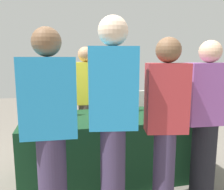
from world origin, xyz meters
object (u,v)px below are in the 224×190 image
object	(u,v)px
wine_bottle_1	(112,103)
server_pouring	(86,99)
wine_bottle_3	(158,101)
guest_0	(50,127)
guest_1	(113,116)
guest_2	(166,121)
wine_glass_1	(130,109)
wine_glass_0	(59,114)
menu_board	(149,116)
wine_bottle_0	(68,107)
guest_3	(206,117)
wine_glass_2	(162,110)
wine_bottle_2	(135,103)

from	to	relation	value
wine_bottle_1	server_pouring	distance (m)	0.53
wine_bottle_3	guest_0	size ratio (longest dim) A/B	0.20
guest_1	guest_2	xyz separation A→B (m)	(0.47, 0.02, -0.08)
wine_glass_1	guest_1	distance (m)	0.78
wine_glass_0	menu_board	distance (m)	1.88
wine_bottle_0	wine_glass_1	xyz separation A→B (m)	(0.67, -0.23, -0.01)
wine_bottle_3	guest_3	bearing A→B (deg)	-80.93
wine_bottle_1	wine_glass_2	world-z (taller)	wine_bottle_1
wine_bottle_2	wine_glass_2	size ratio (longest dim) A/B	2.08
wine_bottle_2	guest_0	bearing A→B (deg)	-137.12
wine_glass_1	guest_0	bearing A→B (deg)	-143.25
wine_bottle_3	server_pouring	distance (m)	0.99
wine_bottle_1	guest_1	distance (m)	1.02
wine_glass_2	guest_0	distance (m)	1.31
guest_2	guest_3	world-z (taller)	guest_2
wine_bottle_0	wine_bottle_1	world-z (taller)	wine_bottle_0
wine_bottle_1	wine_glass_0	world-z (taller)	wine_bottle_1
wine_bottle_0	guest_1	distance (m)	0.97
wine_bottle_1	server_pouring	world-z (taller)	server_pouring
server_pouring	guest_3	xyz separation A→B (m)	(1.02, -1.26, 0.00)
guest_3	menu_board	world-z (taller)	guest_3
wine_bottle_0	guest_0	distance (m)	0.89
guest_3	guest_2	bearing A→B (deg)	-158.93
guest_0	guest_2	bearing A→B (deg)	1.39
wine_glass_1	wine_glass_2	world-z (taller)	same
wine_bottle_0	menu_board	world-z (taller)	wine_bottle_0
wine_glass_1	menu_board	distance (m)	1.33
wine_glass_1	wine_glass_2	distance (m)	0.36
server_pouring	menu_board	bearing A→B (deg)	-157.19
wine_bottle_2	wine_bottle_3	xyz separation A→B (m)	(0.33, 0.02, 0.01)
guest_1	guest_3	world-z (taller)	guest_1
guest_1	menu_board	world-z (taller)	guest_1
wine_bottle_0	wine_glass_0	world-z (taller)	wine_bottle_0
guest_0	wine_glass_0	bearing A→B (deg)	86.78
wine_bottle_1	guest_2	distance (m)	1.00
wine_glass_0	menu_board	size ratio (longest dim) A/B	0.15
wine_glass_0	guest_3	bearing A→B (deg)	-18.34
guest_1	menu_board	distance (m)	2.10
wine_glass_0	server_pouring	size ratio (longest dim) A/B	0.09
wine_bottle_0	guest_3	bearing A→B (deg)	-29.75
wine_bottle_3	wine_bottle_0	bearing A→B (deg)	-175.50
guest_0	wine_bottle_2	bearing A→B (deg)	46.08
wine_glass_0	guest_2	size ratio (longest dim) A/B	0.08
server_pouring	guest_3	bearing A→B (deg)	135.50
wine_glass_2	guest_1	xyz separation A→B (m)	(-0.70, -0.58, 0.12)
wine_bottle_0	wine_glass_2	bearing A→B (deg)	-18.05
wine_bottle_3	wine_bottle_2	bearing A→B (deg)	-175.93
wine_bottle_0	wine_glass_2	xyz separation A→B (m)	(1.02, -0.33, -0.02)
wine_bottle_1	wine_bottle_3	world-z (taller)	wine_bottle_3
guest_2	wine_bottle_3	bearing A→B (deg)	80.31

